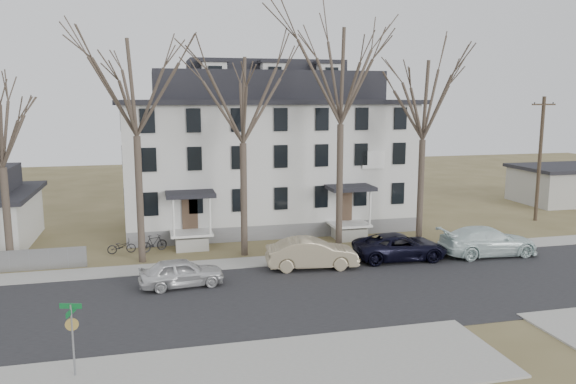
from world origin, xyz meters
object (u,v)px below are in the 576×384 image
object	(u,v)px
tree_far_left	(134,80)
tree_mid_right	(424,94)
car_navy	(400,247)
utility_pole_far	(540,157)
street_sign	(72,329)
tree_mid_left	(242,94)
car_white	(488,242)
car_silver	(181,273)
car_tan	(312,254)
bicycle_right	(154,244)
bicycle_left	(122,247)
boarding_house	(266,153)
tree_center	(341,69)

from	to	relation	value
tree_far_left	tree_mid_right	bearing A→B (deg)	0.00
tree_far_left	car_navy	distance (m)	17.83
utility_pole_far	street_sign	size ratio (longest dim) A/B	3.60
tree_mid_left	car_white	size ratio (longest dim) A/B	2.16
car_silver	tree_far_left	bearing A→B (deg)	15.71
car_navy	car_tan	bearing A→B (deg)	97.46
tree_mid_left	tree_far_left	bearing A→B (deg)	180.00
tree_far_left	bicycle_right	world-z (taller)	tree_far_left
car_silver	bicycle_left	size ratio (longest dim) A/B	2.51
bicycle_right	street_sign	bearing A→B (deg)	145.42
boarding_house	bicycle_right	size ratio (longest dim) A/B	12.03
car_tan	street_sign	xyz separation A→B (m)	(-11.26, -9.93, 0.91)
car_tan	car_white	distance (m)	11.00
utility_pole_far	boarding_house	bearing A→B (deg)	169.08
tree_center	bicycle_right	distance (m)	15.61
boarding_house	car_white	distance (m)	16.87
car_white	street_sign	world-z (taller)	street_sign
car_navy	bicycle_right	bearing A→B (deg)	72.94
tree_mid_right	car_white	size ratio (longest dim) A/B	2.16
tree_far_left	utility_pole_far	world-z (taller)	tree_far_left
boarding_house	bicycle_left	xyz separation A→B (m)	(-10.23, -6.19, -4.94)
tree_far_left	tree_mid_left	distance (m)	6.05
bicycle_right	bicycle_left	bearing A→B (deg)	65.40
tree_mid_left	car_white	distance (m)	17.06
tree_far_left	utility_pole_far	size ratio (longest dim) A/B	1.44
car_white	boarding_house	bearing A→B (deg)	45.73
bicycle_right	car_navy	bearing A→B (deg)	-134.76
boarding_house	car_navy	world-z (taller)	boarding_house
tree_mid_right	car_navy	xyz separation A→B (m)	(-2.81, -3.20, -8.84)
tree_mid_left	bicycle_left	distance (m)	11.84
utility_pole_far	car_navy	world-z (taller)	utility_pole_far
tree_mid_left	car_navy	size ratio (longest dim) A/B	2.33
car_navy	car_white	bearing A→B (deg)	-91.31
boarding_house	car_tan	xyz separation A→B (m)	(0.19, -11.77, -4.55)
car_tan	bicycle_right	world-z (taller)	car_tan
tree_mid_right	street_sign	xyz separation A→B (m)	(-19.57, -13.55, -7.86)
car_tan	boarding_house	bearing A→B (deg)	6.97
tree_center	bicycle_left	bearing A→B (deg)	171.57
car_silver	bicycle_right	xyz separation A→B (m)	(-1.30, 6.99, -0.20)
car_navy	street_sign	world-z (taller)	street_sign
tree_far_left	boarding_house	bearing A→B (deg)	42.18
tree_center	tree_mid_right	bearing A→B (deg)	0.00
car_navy	bicycle_right	size ratio (longest dim) A/B	3.16
bicycle_left	utility_pole_far	bearing A→B (deg)	-92.31
tree_far_left	tree_mid_left	world-z (taller)	tree_far_left
tree_far_left	tree_center	size ratio (longest dim) A/B	0.93
street_sign	car_white	bearing A→B (deg)	40.19
car_silver	bicycle_left	distance (m)	7.70
car_white	bicycle_right	distance (m)	20.30
car_tan	street_sign	size ratio (longest dim) A/B	1.92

